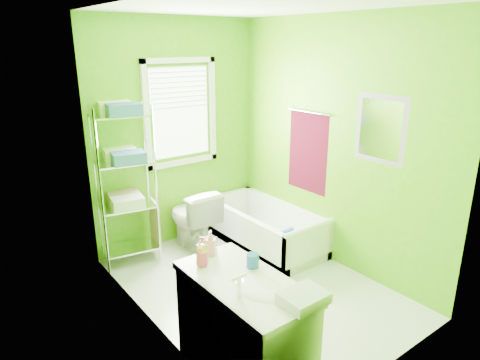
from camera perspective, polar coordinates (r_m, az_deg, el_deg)
ground at (r=4.38m, az=1.91°, el=-14.03°), size 2.90×2.90×0.00m
room_envelope at (r=3.80m, az=2.15°, el=6.18°), size 2.14×2.94×2.62m
window at (r=4.98m, az=-7.94°, el=9.61°), size 0.92×0.05×1.22m
door at (r=2.65m, az=-1.85°, el=-11.92°), size 0.09×0.80×2.00m
right_wall_decor at (r=4.55m, az=12.47°, el=4.80°), size 0.04×1.48×1.17m
bathtub at (r=5.14m, az=3.43°, el=-7.01°), size 0.71×1.52×0.49m
toilet at (r=4.98m, az=-6.37°, el=-5.16°), size 0.44×0.75×0.75m
vanity at (r=3.17m, az=0.63°, el=-18.86°), size 0.54×1.06×1.01m
wire_shelf_unit at (r=4.61m, az=-14.99°, el=1.62°), size 0.64×0.52×1.75m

